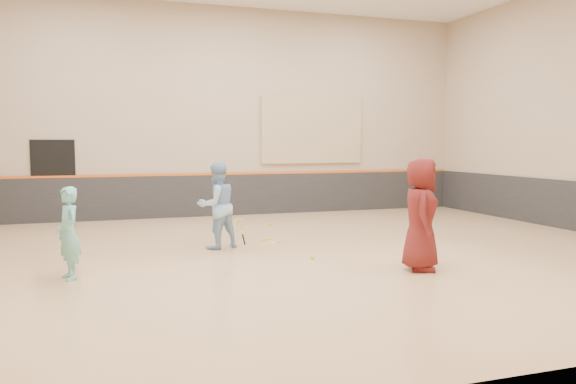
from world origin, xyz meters
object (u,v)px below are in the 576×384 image
object	(u,v)px
girl	(68,233)
young_man	(421,214)
instructor	(217,205)
spare_racket	(269,239)

from	to	relation	value
girl	young_man	xyz separation A→B (m)	(5.51, -1.15, 0.21)
girl	instructor	xyz separation A→B (m)	(2.68, 1.81, 0.15)
instructor	spare_racket	xyz separation A→B (m)	(1.23, 0.45, -0.81)
girl	young_man	bearing A→B (deg)	57.65
girl	young_man	distance (m)	5.63
girl	instructor	world-z (taller)	instructor
instructor	young_man	xyz separation A→B (m)	(2.83, -2.97, 0.06)
instructor	young_man	size ratio (longest dim) A/B	0.93
spare_racket	instructor	bearing A→B (deg)	-159.92
young_man	girl	bearing A→B (deg)	105.19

